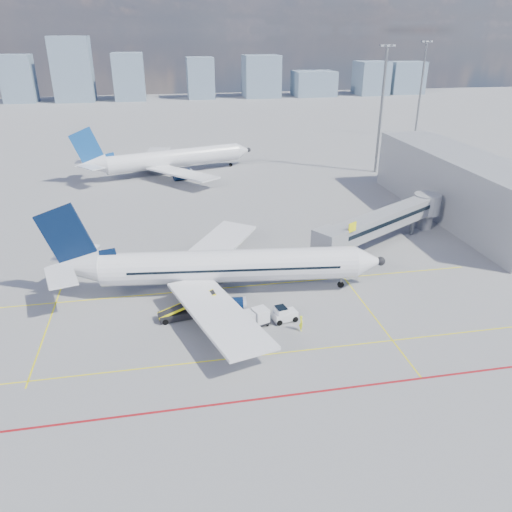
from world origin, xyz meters
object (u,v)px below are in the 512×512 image
Objects in this scene: belt_loader at (181,313)px; second_aircraft at (167,159)px; baggage_tug at (284,314)px; main_aircraft at (215,267)px; cargo_dolly at (253,318)px; ramp_worker at (301,323)px.

second_aircraft is at bearing 80.97° from belt_loader.
second_aircraft is 62.55m from baggage_tug.
cargo_dolly is (2.88, -8.23, -2.20)m from main_aircraft.
cargo_dolly is 7.86m from belt_loader.
main_aircraft reaches higher than belt_loader.
second_aircraft is at bearing 10.15° from ramp_worker.
cargo_dolly is at bearing 177.17° from baggage_tug.
second_aircraft is 59.13m from belt_loader.
baggage_tug is at bearing -97.13° from second_aircraft.
cargo_dolly is at bearing -64.19° from main_aircraft.
baggage_tug is 1.58× the size of ramp_worker.
main_aircraft is 10.45× the size of cargo_dolly.
cargo_dolly is 2.16× the size of ramp_worker.
ramp_worker is at bearing -96.29° from second_aircraft.
main_aircraft is 1.03× the size of second_aircraft.
main_aircraft is 7.20m from belt_loader.
cargo_dolly is (-3.34, -0.52, 0.20)m from baggage_tug.
second_aircraft is 10.13× the size of cargo_dolly.
baggage_tug is 2.47m from ramp_worker.
main_aircraft is 9.00m from cargo_dolly.
belt_loader is (-7.22, 3.09, -0.37)m from cargo_dolly.
second_aircraft is at bearing 100.84° from main_aircraft.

